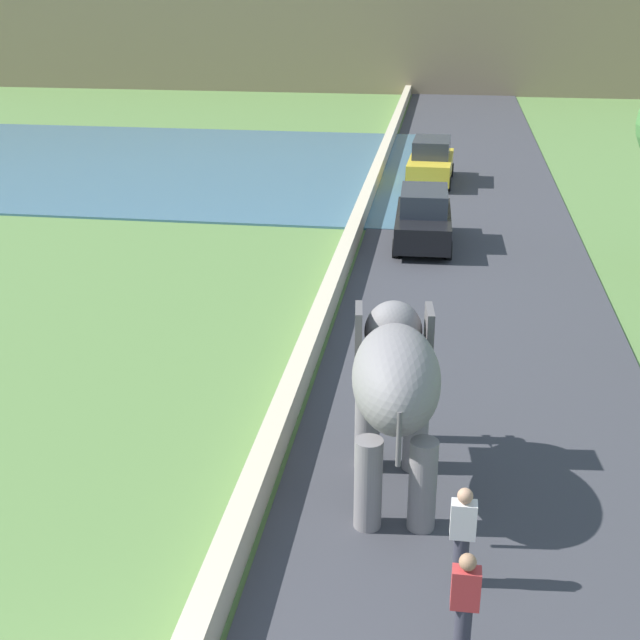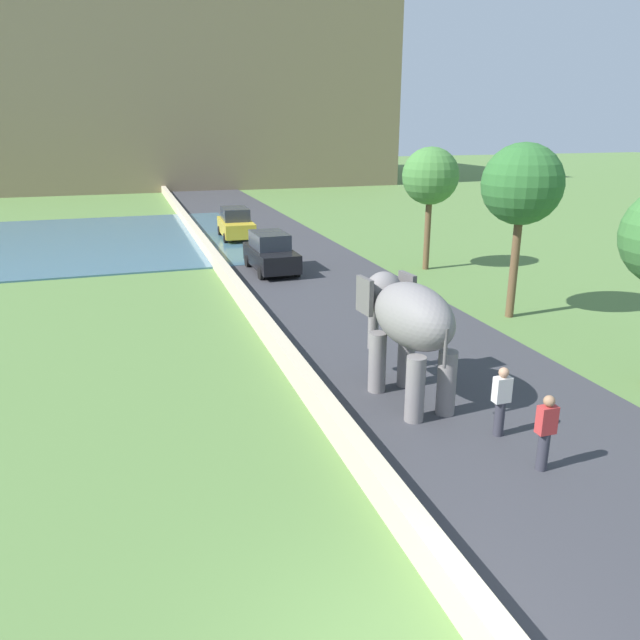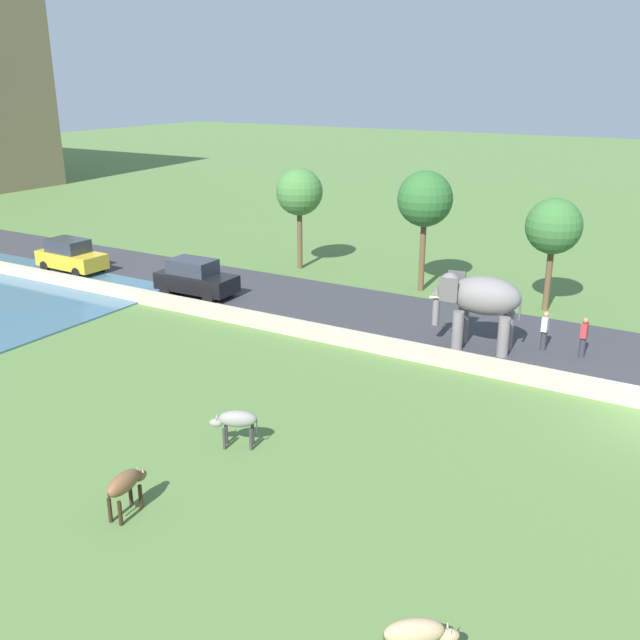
{
  "view_description": "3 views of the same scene",
  "coord_description": "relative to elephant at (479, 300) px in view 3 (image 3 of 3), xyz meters",
  "views": [
    {
      "loc": [
        4.01,
        -5.65,
        8.25
      ],
      "look_at": [
        1.68,
        10.42,
        1.64
      ],
      "focal_mm": 48.83,
      "sensor_mm": 36.0,
      "label": 1
    },
    {
      "loc": [
        -2.75,
        -5.37,
        6.51
      ],
      "look_at": [
        2.34,
        10.43,
        1.11
      ],
      "focal_mm": 34.22,
      "sensor_mm": 36.0,
      "label": 2
    },
    {
      "loc": [
        -22.1,
        -0.99,
        10.21
      ],
      "look_at": [
        -1.43,
        11.21,
        1.92
      ],
      "focal_mm": 39.97,
      "sensor_mm": 36.0,
      "label": 3
    }
  ],
  "objects": [
    {
      "name": "car_black",
      "position": [
        0.02,
        14.1,
        -1.14
      ],
      "size": [
        1.87,
        4.04,
        1.8
      ],
      "color": "black",
      "rests_on": "ground"
    },
    {
      "name": "elephant",
      "position": [
        0.0,
        0.0,
        0.0
      ],
      "size": [
        1.67,
        3.53,
        2.99
      ],
      "color": "slate",
      "rests_on": "ground"
    },
    {
      "name": "car_yellow",
      "position": [
        0.02,
        22.83,
        -1.14
      ],
      "size": [
        1.9,
        4.06,
        1.8
      ],
      "color": "gold",
      "rests_on": "ground"
    },
    {
      "name": "cow_grey",
      "position": [
        -10.97,
        3.4,
        -1.2
      ],
      "size": [
        0.93,
        1.39,
        1.15
      ],
      "color": "gray",
      "rests_on": "ground"
    },
    {
      "name": "person_trailing",
      "position": [
        1.14,
        -3.77,
        -1.16
      ],
      "size": [
        0.36,
        0.22,
        1.63
      ],
      "color": "#33333D",
      "rests_on": "ground"
    },
    {
      "name": "tree_mid",
      "position": [
        6.42,
        -1.1,
        1.81
      ],
      "size": [
        2.48,
        2.48,
        5.13
      ],
      "color": "brown",
      "rests_on": "ground"
    },
    {
      "name": "barrier_wall",
      "position": [
        -2.2,
        11.02,
        -1.72
      ],
      "size": [
        0.4,
        110.0,
        0.63
      ],
      "primitive_type": "cube",
      "color": "beige",
      "rests_on": "ground"
    },
    {
      "name": "tree_far",
      "position": [
        7.01,
        12.51,
        2.16
      ],
      "size": [
        2.53,
        2.53,
        5.5
      ],
      "color": "brown",
      "rests_on": "ground"
    },
    {
      "name": "road_surface",
      "position": [
        1.6,
        13.02,
        -2.01
      ],
      "size": [
        7.0,
        120.0,
        0.06
      ],
      "primitive_type": "cube",
      "color": "#38383D",
      "rests_on": "ground"
    },
    {
      "name": "cow_brown",
      "position": [
        -15.02,
        3.7,
        -1.2
      ],
      "size": [
        1.41,
        0.55,
        1.15
      ],
      "color": "brown",
      "rests_on": "ground"
    },
    {
      "name": "tree_near",
      "position": [
        6.44,
        5.04,
        2.5
      ],
      "size": [
        2.68,
        2.68,
        5.91
      ],
      "color": "brown",
      "rests_on": "ground"
    },
    {
      "name": "person_beside_elephant",
      "position": [
        1.13,
        -2.32,
        -1.16
      ],
      "size": [
        0.36,
        0.22,
        1.63
      ],
      "color": "#33333D",
      "rests_on": "ground"
    },
    {
      "name": "cow_tan",
      "position": [
        -15.95,
        -4.33,
        -1.2
      ],
      "size": [
        1.1,
        1.31,
        1.15
      ],
      "color": "tan",
      "rests_on": "ground"
    }
  ]
}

